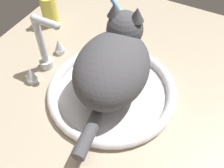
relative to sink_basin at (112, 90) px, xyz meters
The scene contains 6 objects.
countertop 7.16cm from the sink_basin, 129.99° to the left, with size 113.31×80.92×3.00cm, color #B7A88E.
sink_basin is the anchor object (origin of this frame).
faucet 22.87cm from the sink_basin, 90.00° to the left, with size 17.09×10.01×18.90cm.
cat 9.60cm from the sink_basin, ahead, with size 38.26×22.57×19.46cm.
soap_pump_bottle 39.35cm from the sink_basin, 61.95° to the left, with size 5.44×5.44×16.06cm.
toothbrush 46.59cm from the sink_basin, 27.45° to the left, with size 13.00×13.90×1.70cm.
Camera 1 is at (-36.07, -26.44, 61.08)cm, focal length 41.70 mm.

